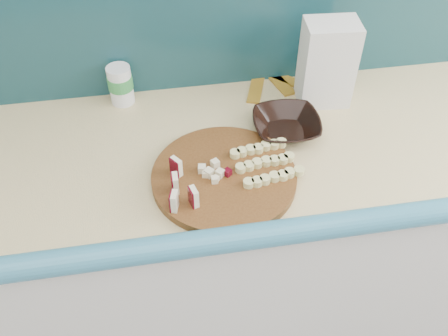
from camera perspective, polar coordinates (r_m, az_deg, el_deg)
name	(u,v)px	position (r m, az deg, el deg)	size (l,w,h in m)	color
kitchen_counter	(213,250)	(1.64, -1.28, -9.40)	(2.20, 0.63, 0.91)	silver
backsplash	(193,6)	(1.39, -3.61, 17.99)	(2.20, 0.02, 0.50)	teal
cutting_board	(224,177)	(1.21, 0.00, -1.04)	(0.35, 0.35, 0.02)	#48280F
apple_wedges	(179,187)	(1.14, -5.12, -2.14)	(0.06, 0.14, 0.05)	#F1E6C1
apple_chunks	(215,173)	(1.19, -1.02, -0.62)	(0.05, 0.06, 0.02)	#F2E3C1
banana_slices	(266,162)	(1.22, 4.80, 0.67)	(0.17, 0.15, 0.02)	#D7D083
brown_bowl	(286,126)	(1.34, 7.13, 4.84)	(0.18, 0.18, 0.04)	black
flour_bag	(327,63)	(1.42, 11.69, 11.62)	(0.14, 0.10, 0.24)	silver
canister	(121,84)	(1.45, -11.74, 9.35)	(0.07, 0.07, 0.11)	white
banana_peel	(276,83)	(1.53, 6.01, 9.68)	(0.24, 0.20, 0.01)	#BE8E24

